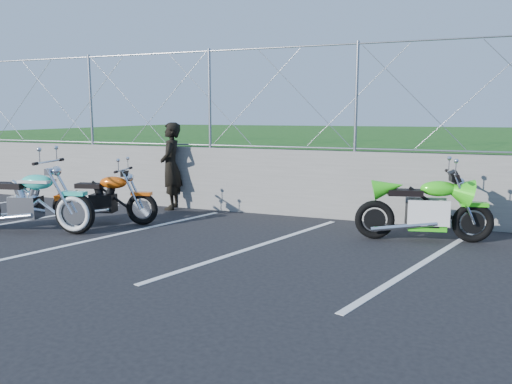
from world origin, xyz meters
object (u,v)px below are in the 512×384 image
at_px(cruiser_turquoise, 28,204).
at_px(sportbike_green, 425,211).
at_px(person_standing, 171,166).
at_px(naked_orange, 106,200).

bearing_deg(cruiser_turquoise, sportbike_green, 5.33).
xyz_separation_m(cruiser_turquoise, person_standing, (1.17, 2.72, 0.42)).
bearing_deg(sportbike_green, cruiser_turquoise, -176.10).
bearing_deg(sportbike_green, person_standing, 157.81).
distance_m(cruiser_turquoise, naked_orange, 1.29).
relative_size(naked_orange, sportbike_green, 0.95).
height_order(naked_orange, sportbike_green, sportbike_green).
height_order(naked_orange, person_standing, person_standing).
bearing_deg(naked_orange, cruiser_turquoise, -140.89).
bearing_deg(person_standing, cruiser_turquoise, -42.69).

